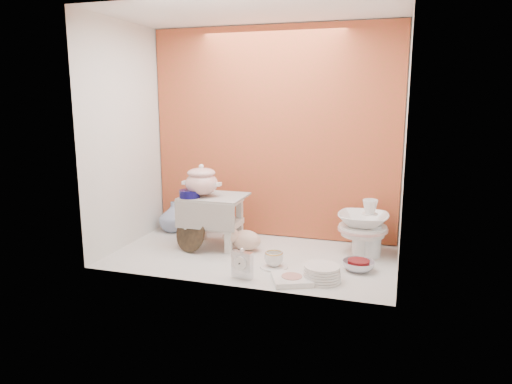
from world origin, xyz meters
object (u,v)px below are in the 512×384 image
step_stool (215,221)px  soup_tureen (202,180)px  blue_white_vase (173,217)px  mantel_clock (242,263)px  plush_pig (246,240)px  floral_platter (194,206)px  porcelain_tower (363,227)px  dinner_plate_stack (322,273)px  crystal_bowl (358,266)px  gold_rim_teacup (274,259)px

step_stool → soup_tureen: size_ratio=1.60×
blue_white_vase → step_stool: bearing=-29.1°
step_stool → mantel_clock: (0.37, -0.50, -0.09)m
soup_tureen → plush_pig: bearing=2.0°
soup_tureen → floral_platter: bearing=122.3°
plush_pig → porcelain_tower: porcelain_tower is taller
floral_platter → blue_white_vase: bearing=-153.5°
soup_tureen → step_stool: bearing=30.7°
porcelain_tower → floral_platter: bearing=171.6°
porcelain_tower → dinner_plate_stack: bearing=-108.2°
soup_tureen → floral_platter: soup_tureen is taller
step_stool → plush_pig: size_ratio=1.63×
step_stool → crystal_bowl: size_ratio=2.20×
blue_white_vase → dinner_plate_stack: size_ratio=1.05×
floral_platter → mantel_clock: size_ratio=2.16×
soup_tureen → gold_rim_teacup: 0.74m
floral_platter → porcelain_tower: 1.29m
floral_platter → blue_white_vase: (-0.14, -0.07, -0.07)m
floral_platter → dinner_plate_stack: floral_platter is taller
soup_tureen → porcelain_tower: (1.05, 0.17, -0.28)m
soup_tureen → mantel_clock: size_ratio=1.46×
floral_platter → dinner_plate_stack: bearing=-33.1°
dinner_plate_stack → porcelain_tower: bearing=71.8°
dinner_plate_stack → floral_platter: bearing=146.9°
mantel_clock → gold_rim_teacup: mantel_clock is taller
porcelain_tower → step_stool: bearing=-172.7°
mantel_clock → gold_rim_teacup: size_ratio=1.58×
soup_tureen → dinner_plate_stack: (0.88, -0.36, -0.42)m
mantel_clock → dinner_plate_stack: bearing=22.9°
blue_white_vase → gold_rim_teacup: blue_white_vase is taller
floral_platter → crystal_bowl: 1.39m
gold_rim_teacup → porcelain_tower: size_ratio=0.30×
mantel_clock → floral_platter: bearing=139.7°
gold_rim_teacup → porcelain_tower: bearing=40.4°
floral_platter → plush_pig: bearing=-33.1°
soup_tureen → mantel_clock: 0.74m
blue_white_vase → crystal_bowl: bearing=-16.7°
soup_tureen → mantel_clock: (0.44, -0.46, -0.38)m
mantel_clock → crystal_bowl: bearing=37.6°
step_stool → plush_pig: 0.26m
step_stool → floral_platter: bearing=133.2°
plush_pig → crystal_bowl: plush_pig is taller
step_stool → gold_rim_teacup: size_ratio=3.70×
mantel_clock → crystal_bowl: size_ratio=0.94×
plush_pig → gold_rim_teacup: size_ratio=2.27×
gold_rim_teacup → crystal_bowl: size_ratio=0.59×
step_stool → plush_pig: (0.24, -0.03, -0.10)m
floral_platter → dinner_plate_stack: 1.33m
blue_white_vase → crystal_bowl: blue_white_vase is taller
soup_tureen → gold_rim_teacup: soup_tureen is taller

